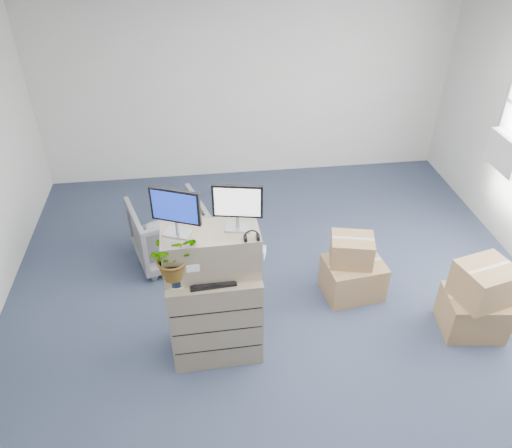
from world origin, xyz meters
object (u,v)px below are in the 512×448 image
(monitor_right, at_px, (238,205))
(potted_plant, at_px, (174,261))
(office_chair, at_px, (169,228))
(water_bottle, at_px, (226,257))
(keyboard, at_px, (213,282))
(monitor_left, at_px, (175,210))
(filing_cabinet_lower, at_px, (215,313))

(monitor_right, relative_size, potted_plant, 0.79)
(monitor_right, xyz_separation_m, office_chair, (-0.71, 1.47, -1.21))
(water_bottle, xyz_separation_m, office_chair, (-0.59, 1.46, -0.67))
(keyboard, bearing_deg, monitor_left, 140.08)
(water_bottle, distance_m, office_chair, 1.72)
(filing_cabinet_lower, relative_size, monitor_right, 2.33)
(potted_plant, xyz_separation_m, office_chair, (-0.15, 1.64, -0.80))
(keyboard, relative_size, potted_plant, 0.75)
(monitor_right, height_order, potted_plant, monitor_right)
(water_bottle, bearing_deg, potted_plant, -158.77)
(filing_cabinet_lower, height_order, monitor_right, monitor_right)
(filing_cabinet_lower, relative_size, keyboard, 2.46)
(monitor_right, relative_size, keyboard, 1.05)
(filing_cabinet_lower, relative_size, water_bottle, 4.41)
(keyboard, bearing_deg, filing_cabinet_lower, 82.83)
(monitor_right, bearing_deg, filing_cabinet_lower, -152.53)
(monitor_left, distance_m, water_bottle, 0.68)
(monitor_right, relative_size, office_chair, 0.50)
(filing_cabinet_lower, xyz_separation_m, potted_plant, (-0.32, -0.09, 0.73))
(keyboard, bearing_deg, water_bottle, 53.41)
(water_bottle, distance_m, potted_plant, 0.49)
(filing_cabinet_lower, bearing_deg, monitor_right, 14.81)
(filing_cabinet_lower, distance_m, monitor_right, 1.17)
(monitor_left, bearing_deg, water_bottle, 26.30)
(monitor_left, height_order, keyboard, monitor_left)
(monitor_left, bearing_deg, monitor_right, 24.74)
(monitor_left, bearing_deg, office_chair, 120.64)
(filing_cabinet_lower, height_order, keyboard, keyboard)
(filing_cabinet_lower, relative_size, potted_plant, 1.84)
(potted_plant, bearing_deg, office_chair, 95.18)
(water_bottle, bearing_deg, office_chair, 112.00)
(office_chair, bearing_deg, monitor_right, 98.48)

